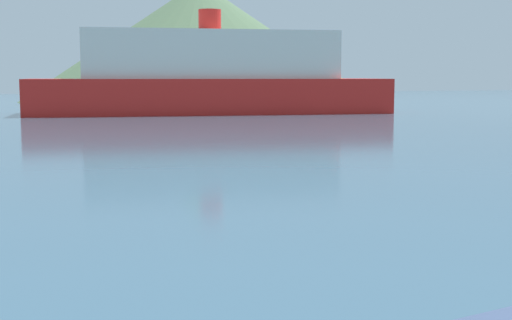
% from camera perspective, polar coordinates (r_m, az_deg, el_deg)
% --- Properties ---
extents(ferry_distant, '(27.78, 10.66, 7.82)m').
position_cam_1_polar(ferry_distant, '(54.73, -3.68, 6.61)').
color(ferry_distant, red).
rests_on(ferry_distant, ground_plane).
extents(hill_central, '(40.73, 40.73, 13.60)m').
position_cam_1_polar(hill_central, '(83.68, -4.49, 9.43)').
color(hill_central, '#4C6647').
rests_on(hill_central, ground_plane).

